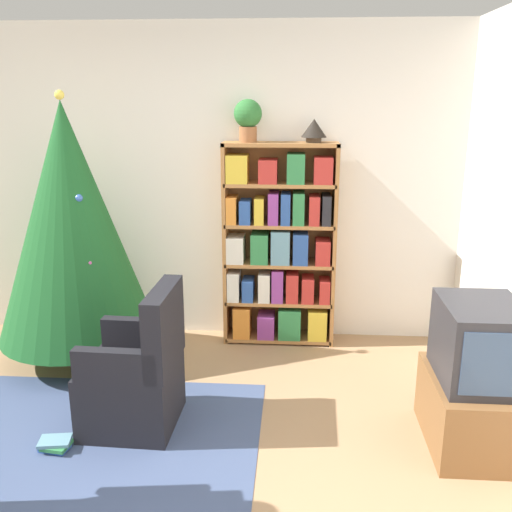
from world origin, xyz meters
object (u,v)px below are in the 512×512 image
Objects in this scene: television at (480,343)px; christmas_tree at (71,223)px; potted_plant at (248,117)px; table_lamp at (314,129)px; bookshelf at (279,248)px; armchair at (137,378)px.

television is 2.96m from christmas_tree.
christmas_tree is 1.57m from potted_plant.
potted_plant is 1.64× the size of table_lamp.
television is 0.28× the size of christmas_tree.
bookshelf is 1.64m from christmas_tree.
bookshelf is at bearing 130.10° from television.
bookshelf is 8.37× the size of table_lamp.
potted_plant is (0.59, 1.37, 1.54)m from armchair.
television is at bearing -56.67° from table_lamp.
christmas_tree is at bearing -165.70° from table_lamp.
television is at bearing -19.47° from christmas_tree.
bookshelf is 5.09× the size of potted_plant.
christmas_tree reaches higher than table_lamp.
christmas_tree is 10.34× the size of table_lamp.
bookshelf is at bearing -178.71° from table_lamp.
christmas_tree reaches higher than bookshelf.
christmas_tree reaches higher than armchair.
potted_plant reaches higher than table_lamp.
armchair is at bearing 178.02° from television.
table_lamp reaches higher than armchair.
armchair is (-0.84, -1.36, -0.49)m from bookshelf.
christmas_tree is at bearing 160.53° from television.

